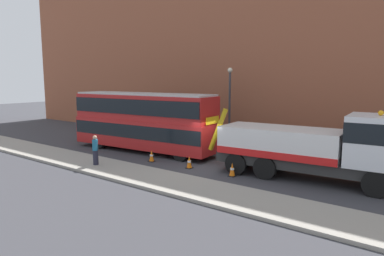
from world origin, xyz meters
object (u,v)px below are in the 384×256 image
object	(u,v)px
recovery_tow_truck	(316,146)
double_decker_bus	(143,119)
traffic_cone_near_truck	(232,170)
pedestrian_onlooker	(95,150)
street_lamp	(230,100)
traffic_cone_midway	(189,162)
traffic_cone_near_bus	(152,156)

from	to	relation	value
recovery_tow_truck	double_decker_bus	world-z (taller)	double_decker_bus
recovery_tow_truck	traffic_cone_near_truck	world-z (taller)	recovery_tow_truck
double_decker_bus	traffic_cone_near_truck	xyz separation A→B (m)	(8.20, -1.78, -1.89)
pedestrian_onlooker	traffic_cone_near_truck	bearing A→B (deg)	-19.86
double_decker_bus	traffic_cone_near_truck	world-z (taller)	double_decker_bus
recovery_tow_truck	double_decker_bus	size ratio (longest dim) A/B	0.92
pedestrian_onlooker	street_lamp	world-z (taller)	street_lamp
traffic_cone_midway	pedestrian_onlooker	bearing A→B (deg)	-145.61
recovery_tow_truck	street_lamp	bearing A→B (deg)	143.38
pedestrian_onlooker	traffic_cone_near_bus	distance (m)	3.40
recovery_tow_truck	traffic_cone_midway	distance (m)	6.86
pedestrian_onlooker	traffic_cone_midway	distance (m)	5.41
recovery_tow_truck	pedestrian_onlooker	world-z (taller)	recovery_tow_truck
traffic_cone_near_bus	traffic_cone_midway	bearing A→B (deg)	2.35
traffic_cone_near_bus	street_lamp	bearing A→B (deg)	79.46
street_lamp	traffic_cone_near_truck	bearing A→B (deg)	-58.00
street_lamp	double_decker_bus	bearing A→B (deg)	-127.59
traffic_cone_midway	traffic_cone_near_truck	xyz separation A→B (m)	(2.77, 0.06, 0.00)
double_decker_bus	pedestrian_onlooker	bearing A→B (deg)	-82.79
traffic_cone_midway	traffic_cone_near_bus	bearing A→B (deg)	-177.65
traffic_cone_midway	recovery_tow_truck	bearing A→B (deg)	16.19
pedestrian_onlooker	traffic_cone_near_truck	distance (m)	7.87
traffic_cone_near_bus	pedestrian_onlooker	bearing A→B (deg)	-118.92
recovery_tow_truck	traffic_cone_near_truck	bearing A→B (deg)	-158.03
recovery_tow_truck	traffic_cone_near_bus	bearing A→B (deg)	-172.15
double_decker_bus	traffic_cone_midway	distance (m)	6.03
pedestrian_onlooker	traffic_cone_midway	xyz separation A→B (m)	(4.44, 3.04, -0.64)
pedestrian_onlooker	street_lamp	distance (m)	10.67
double_decker_bus	traffic_cone_near_bus	bearing A→B (deg)	-41.15
recovery_tow_truck	street_lamp	distance (m)	9.58
recovery_tow_truck	traffic_cone_near_bus	world-z (taller)	recovery_tow_truck
traffic_cone_near_bus	traffic_cone_near_truck	distance (m)	5.60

